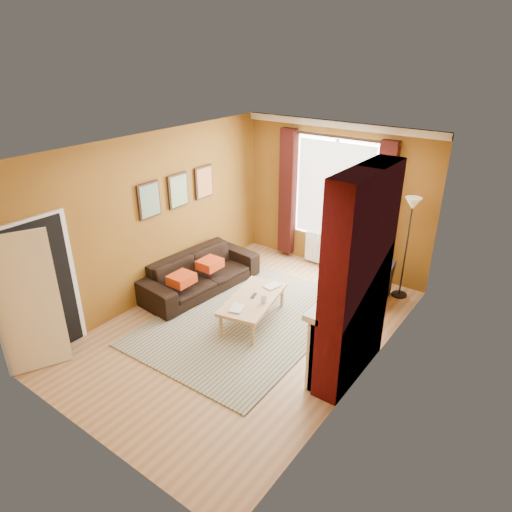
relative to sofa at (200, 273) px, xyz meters
name	(u,v)px	position (x,y,z in m)	size (l,w,h in m)	color
ground	(247,328)	(1.42, -0.51, -0.33)	(5.50, 5.50, 0.00)	#986D45
room_walls	(294,252)	(2.06, -0.23, 1.06)	(3.82, 5.54, 2.83)	brown
striped_rug	(245,319)	(1.26, -0.33, -0.32)	(2.55, 3.47, 0.02)	#2E5980
sofa	(200,273)	(0.00, 0.00, 0.00)	(2.24, 0.87, 0.65)	black
armchair	(360,281)	(2.43, 1.40, -0.01)	(0.98, 0.86, 0.64)	black
coffee_table	(253,300)	(1.39, -0.29, 0.06)	(0.92, 1.42, 0.44)	tan
wicker_stool	(352,284)	(2.25, 1.45, -0.13)	(0.36, 0.36, 0.39)	#A27846
floor_lamp	(410,220)	(2.97, 1.89, 1.09)	(0.34, 0.34, 1.80)	black
book_a	(231,307)	(1.31, -0.74, 0.12)	(0.19, 0.25, 0.02)	#999999
book_b	(268,284)	(1.33, 0.20, 0.12)	(0.19, 0.26, 0.02)	#999999
mug	(264,300)	(1.61, -0.32, 0.16)	(0.11, 0.11, 0.10)	#999999
tv_remote	(254,296)	(1.37, -0.25, 0.12)	(0.09, 0.17, 0.02)	#232326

